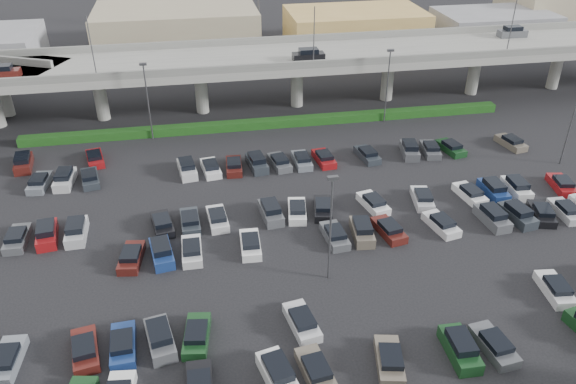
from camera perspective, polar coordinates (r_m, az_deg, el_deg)
The scene contains 6 objects.
ground at distance 56.68m, azimuth 2.15°, elevation -3.60°, with size 280.00×280.00×0.00m, color black.
overpass at distance 82.15m, azimuth -2.72°, elevation 13.05°, with size 150.00×13.00×15.80m.
hedge at distance 77.98m, azimuth -1.74°, elevation 7.01°, with size 66.00×1.60×1.10m, color #123B11.
parked_cars at distance 54.09m, azimuth 2.15°, elevation -4.70°, with size 63.14×41.69×1.67m.
light_poles at distance 54.49m, azimuth -2.41°, elevation 2.55°, with size 66.90×48.38×10.30m.
distant_buildings at distance 113.37m, azimuth 1.70°, elevation 16.38°, with size 138.00×24.00×9.00m.
Camera 1 is at (-10.45, -45.57, 32.04)m, focal length 35.00 mm.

